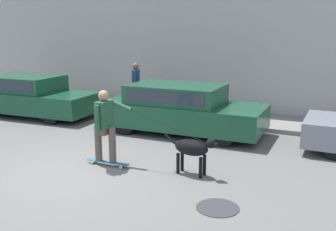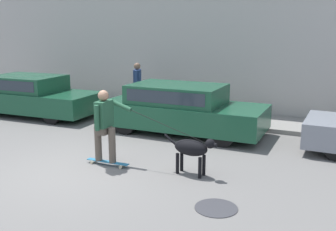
{
  "view_description": "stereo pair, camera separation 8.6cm",
  "coord_description": "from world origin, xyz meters",
  "px_view_note": "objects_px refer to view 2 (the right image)",
  "views": [
    {
      "loc": [
        4.84,
        -6.12,
        2.9
      ],
      "look_at": [
        1.3,
        1.75,
        0.95
      ],
      "focal_mm": 42.0,
      "sensor_mm": 36.0,
      "label": 1
    },
    {
      "loc": [
        4.92,
        -6.08,
        2.9
      ],
      "look_at": [
        1.3,
        1.75,
        0.95
      ],
      "focal_mm": 42.0,
      "sensor_mm": 36.0,
      "label": 2
    }
  ],
  "objects_px": {
    "dog": "(192,149)",
    "pedestrian_with_bag": "(137,85)",
    "parked_car_0": "(31,96)",
    "fire_hydrant": "(122,109)",
    "parked_car_1": "(181,109)",
    "skateboarder": "(105,123)"
  },
  "relations": [
    {
      "from": "parked_car_0",
      "to": "pedestrian_with_bag",
      "type": "distance_m",
      "value": 3.59
    },
    {
      "from": "parked_car_1",
      "to": "pedestrian_with_bag",
      "type": "relative_size",
      "value": 2.78
    },
    {
      "from": "parked_car_0",
      "to": "dog",
      "type": "xyz_separation_m",
      "value": [
        6.91,
        -2.88,
        -0.1
      ]
    },
    {
      "from": "pedestrian_with_bag",
      "to": "fire_hydrant",
      "type": "bearing_deg",
      "value": 56.84
    },
    {
      "from": "dog",
      "to": "pedestrian_with_bag",
      "type": "height_order",
      "value": "pedestrian_with_bag"
    },
    {
      "from": "parked_car_1",
      "to": "fire_hydrant",
      "type": "bearing_deg",
      "value": 163.26
    },
    {
      "from": "parked_car_1",
      "to": "skateboarder",
      "type": "bearing_deg",
      "value": -97.53
    },
    {
      "from": "fire_hydrant",
      "to": "skateboarder",
      "type": "bearing_deg",
      "value": -63.13
    },
    {
      "from": "parked_car_1",
      "to": "dog",
      "type": "relative_size",
      "value": 3.86
    },
    {
      "from": "pedestrian_with_bag",
      "to": "parked_car_1",
      "type": "bearing_deg",
      "value": 125.25
    },
    {
      "from": "dog",
      "to": "pedestrian_with_bag",
      "type": "distance_m",
      "value": 5.71
    },
    {
      "from": "parked_car_0",
      "to": "fire_hydrant",
      "type": "relative_size",
      "value": 7.4
    },
    {
      "from": "skateboarder",
      "to": "pedestrian_with_bag",
      "type": "xyz_separation_m",
      "value": [
        -1.79,
        4.6,
        0.1
      ]
    },
    {
      "from": "parked_car_1",
      "to": "parked_car_0",
      "type": "bearing_deg",
      "value": -179.83
    },
    {
      "from": "parked_car_1",
      "to": "pedestrian_with_bag",
      "type": "xyz_separation_m",
      "value": [
        -2.21,
        1.47,
        0.35
      ]
    },
    {
      "from": "parked_car_1",
      "to": "dog",
      "type": "height_order",
      "value": "parked_car_1"
    },
    {
      "from": "parked_car_1",
      "to": "skateboarder",
      "type": "relative_size",
      "value": 1.66
    },
    {
      "from": "dog",
      "to": "fire_hydrant",
      "type": "relative_size",
      "value": 1.87
    },
    {
      "from": "parked_car_0",
      "to": "fire_hydrant",
      "type": "xyz_separation_m",
      "value": [
        3.09,
        0.72,
        -0.31
      ]
    },
    {
      "from": "parked_car_0",
      "to": "dog",
      "type": "distance_m",
      "value": 7.49
    },
    {
      "from": "fire_hydrant",
      "to": "pedestrian_with_bag",
      "type": "bearing_deg",
      "value": 77.92
    },
    {
      "from": "parked_car_0",
      "to": "skateboarder",
      "type": "bearing_deg",
      "value": -33.82
    }
  ]
}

